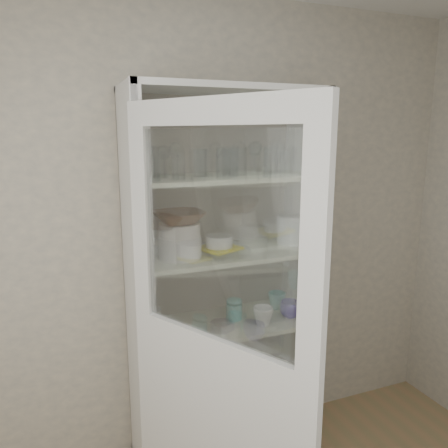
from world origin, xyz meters
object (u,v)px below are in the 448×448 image
object	(u,v)px
goblet_2	(255,155)
goblet_3	(278,155)
cream_dish	(183,392)
plate_stack_back	(156,245)
tin_box	(272,373)
goblet_0	(164,159)
mug_white	(263,316)
goblet_1	(177,157)
yellow_trivet	(219,248)
cream_bowl	(180,230)
terracotta_bowl	(179,217)
pantry_cabinet	(220,303)
teal_jar	(234,310)
mug_blue	(290,309)
glass_platter	(219,251)
measuring_cups	(221,326)
white_canister	(152,320)
white_ramekin	(219,241)
grey_bowl_stack	(291,229)
mug_teal	(277,300)
plate_stack_front	(180,247)

from	to	relation	value
goblet_2	goblet_3	world-z (taller)	goblet_3
goblet_3	cream_dish	bearing A→B (deg)	-172.05
goblet_3	cream_dish	size ratio (longest dim) A/B	0.86
plate_stack_back	tin_box	size ratio (longest dim) A/B	1.20
tin_box	goblet_0	bearing A→B (deg)	166.73
mug_white	goblet_1	bearing A→B (deg)	145.94
yellow_trivet	cream_bowl	bearing A→B (deg)	-177.11
goblet_2	cream_bowl	bearing A→B (deg)	-161.83
terracotta_bowl	mug_white	size ratio (longest dim) A/B	2.27
plate_stack_back	mug_white	size ratio (longest dim) A/B	1.99
pantry_cabinet	teal_jar	xyz separation A→B (m)	(0.06, -0.06, -0.03)
goblet_2	mug_blue	bearing A→B (deg)	-58.53
cream_bowl	mug_white	bearing A→B (deg)	-11.76
plate_stack_back	goblet_0	bearing A→B (deg)	-22.82
pantry_cabinet	glass_platter	xyz separation A→B (m)	(-0.04, -0.09, 0.33)
goblet_1	measuring_cups	world-z (taller)	goblet_1
goblet_3	tin_box	size ratio (longest dim) A/B	1.03
goblet_1	glass_platter	bearing A→B (deg)	-32.15
pantry_cabinet	mug_blue	distance (m)	0.40
goblet_0	measuring_cups	world-z (taller)	goblet_0
goblet_1	white_canister	size ratio (longest dim) A/B	1.59
white_ramekin	white_canister	xyz separation A→B (m)	(-0.35, 0.06, -0.40)
goblet_3	yellow_trivet	bearing A→B (deg)	-166.05
plate_stack_back	cream_dish	distance (m)	0.81
mug_blue	yellow_trivet	bearing A→B (deg)	-173.49
pantry_cabinet	plate_stack_back	xyz separation A→B (m)	(-0.33, 0.08, 0.35)
glass_platter	mug_white	xyz separation A→B (m)	(0.21, -0.10, -0.36)
yellow_trivet	teal_jar	world-z (taller)	yellow_trivet
terracotta_bowl	teal_jar	distance (m)	0.64
mug_white	measuring_cups	size ratio (longest dim) A/B	0.99
teal_jar	yellow_trivet	bearing A→B (deg)	-161.91
teal_jar	tin_box	size ratio (longest dim) A/B	0.58
mug_white	measuring_cups	world-z (taller)	mug_white
grey_bowl_stack	mug_teal	xyz separation A→B (m)	(-0.05, 0.04, -0.43)
goblet_3	mug_teal	world-z (taller)	goblet_3
yellow_trivet	pantry_cabinet	bearing A→B (deg)	66.92
terracotta_bowl	white_canister	xyz separation A→B (m)	(-0.14, 0.07, -0.55)
mug_white	grey_bowl_stack	bearing A→B (deg)	24.66
goblet_3	white_canister	xyz separation A→B (m)	(-0.74, -0.04, -0.84)
measuring_cups	plate_stack_back	bearing A→B (deg)	138.90
cream_bowl	mug_white	size ratio (longest dim) A/B	1.85
cream_dish	mug_blue	bearing A→B (deg)	-6.94
yellow_trivet	cream_dish	world-z (taller)	yellow_trivet
cream_bowl	tin_box	xyz separation A→B (m)	(0.55, 0.02, -0.92)
grey_bowl_stack	plate_stack_back	bearing A→B (deg)	169.91
plate_stack_front	cream_bowl	size ratio (longest dim) A/B	1.06
white_ramekin	terracotta_bowl	bearing A→B (deg)	-177.11
mug_teal	tin_box	bearing A→B (deg)	-147.57
plate_stack_back	measuring_cups	distance (m)	0.55
plate_stack_back	glass_platter	size ratio (longest dim) A/B	0.66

